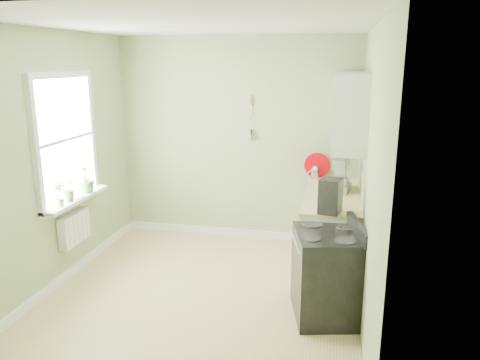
% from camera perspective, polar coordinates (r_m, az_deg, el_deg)
% --- Properties ---
extents(floor, '(3.20, 3.60, 0.02)m').
position_cam_1_polar(floor, '(5.02, -4.83, -14.12)').
color(floor, tan).
rests_on(floor, ground).
extents(ceiling, '(3.20, 3.60, 0.02)m').
position_cam_1_polar(ceiling, '(4.43, -5.61, 18.55)').
color(ceiling, white).
rests_on(ceiling, wall_back).
extents(wall_back, '(3.20, 0.02, 2.70)m').
position_cam_1_polar(wall_back, '(6.26, -0.38, 4.88)').
color(wall_back, '#9DB078').
rests_on(wall_back, floor).
extents(wall_left, '(0.02, 3.60, 2.70)m').
position_cam_1_polar(wall_left, '(5.23, -22.34, 1.90)').
color(wall_left, '#9DB078').
rests_on(wall_left, floor).
extents(wall_right, '(0.02, 3.60, 2.70)m').
position_cam_1_polar(wall_right, '(4.36, 15.51, 0.13)').
color(wall_right, '#9DB078').
rests_on(wall_right, floor).
extents(base_cabinets, '(0.60, 1.60, 0.87)m').
position_cam_1_polar(base_cabinets, '(5.57, 11.10, -6.35)').
color(base_cabinets, white).
rests_on(base_cabinets, floor).
extents(countertop, '(0.64, 1.60, 0.04)m').
position_cam_1_polar(countertop, '(5.43, 11.22, -1.85)').
color(countertop, beige).
rests_on(countertop, base_cabinets).
extents(upper_cabinets, '(0.35, 1.40, 0.80)m').
position_cam_1_polar(upper_cabinets, '(5.35, 13.20, 8.29)').
color(upper_cabinets, white).
rests_on(upper_cabinets, wall_right).
extents(window, '(0.06, 1.14, 1.44)m').
position_cam_1_polar(window, '(5.43, -20.56, 4.64)').
color(window, white).
rests_on(window, wall_left).
extents(window_sill, '(0.18, 1.14, 0.04)m').
position_cam_1_polar(window_sill, '(5.53, -19.31, -2.21)').
color(window_sill, white).
rests_on(window_sill, wall_left).
extents(radiator, '(0.12, 0.50, 0.35)m').
position_cam_1_polar(radiator, '(5.61, -19.55, -5.57)').
color(radiator, white).
rests_on(radiator, wall_left).
extents(wall_utensils, '(0.02, 0.14, 0.58)m').
position_cam_1_polar(wall_utensils, '(6.16, 1.39, 6.74)').
color(wall_utensils, beige).
rests_on(wall_utensils, wall_back).
extents(stove, '(0.74, 0.80, 0.96)m').
position_cam_1_polar(stove, '(4.57, 10.55, -11.21)').
color(stove, black).
rests_on(stove, floor).
extents(stand_mixer, '(0.27, 0.38, 0.43)m').
position_cam_1_polar(stand_mixer, '(5.51, 12.15, 0.52)').
color(stand_mixer, '#B2B2B7').
rests_on(stand_mixer, countertop).
extents(kettle, '(0.17, 0.10, 0.17)m').
position_cam_1_polar(kettle, '(6.05, 9.09, 0.93)').
color(kettle, silver).
rests_on(kettle, countertop).
extents(coffee_maker, '(0.25, 0.26, 0.35)m').
position_cam_1_polar(coffee_maker, '(4.71, 10.94, -2.02)').
color(coffee_maker, black).
rests_on(coffee_maker, countertop).
extents(red_tray, '(0.33, 0.12, 0.33)m').
position_cam_1_polar(red_tray, '(6.09, 9.36, 1.77)').
color(red_tray, '#B30008').
rests_on(red_tray, countertop).
extents(jar, '(0.07, 0.07, 0.07)m').
position_cam_1_polar(jar, '(4.75, 9.83, -3.44)').
color(jar, '#B6A995').
rests_on(jar, countertop).
extents(plant_a, '(0.16, 0.14, 0.26)m').
position_cam_1_polar(plant_a, '(5.22, -21.16, -1.60)').
color(plant_a, '#468333').
rests_on(plant_a, window_sill).
extents(plant_b, '(0.16, 0.18, 0.28)m').
position_cam_1_polar(plant_b, '(5.37, -20.12, -0.98)').
color(plant_b, '#468333').
rests_on(plant_b, window_sill).
extents(plant_c, '(0.20, 0.20, 0.33)m').
position_cam_1_polar(plant_c, '(5.66, -18.24, 0.20)').
color(plant_c, '#468333').
rests_on(plant_c, window_sill).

